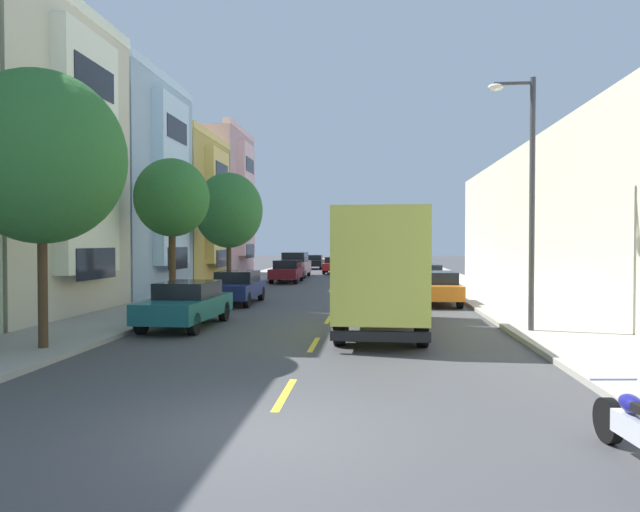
# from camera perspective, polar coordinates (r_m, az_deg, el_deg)

# --- Properties ---
(ground_plane) EXTENTS (160.00, 160.00, 0.00)m
(ground_plane) POSITION_cam_1_polar(r_m,az_deg,el_deg) (38.17, 2.93, -2.70)
(ground_plane) COLOR #424244
(sidewalk_left) EXTENTS (3.20, 120.00, 0.14)m
(sidewalk_left) POSITION_cam_1_polar(r_m,az_deg,el_deg) (37.16, -8.21, -2.71)
(sidewalk_left) COLOR #A39E93
(sidewalk_left) RESTS_ON ground_plane
(sidewalk_right) EXTENTS (3.20, 120.00, 0.14)m
(sidewalk_right) POSITION_cam_1_polar(r_m,az_deg,el_deg) (36.57, 14.00, -2.80)
(sidewalk_right) COLOR #A39E93
(sidewalk_right) RESTS_ON ground_plane
(lane_centerline_dashes) EXTENTS (0.14, 47.20, 0.01)m
(lane_centerline_dashes) POSITION_cam_1_polar(r_m,az_deg,el_deg) (32.69, 2.54, -3.37)
(lane_centerline_dashes) COLOR yellow
(lane_centerline_dashes) RESTS_ON ground_plane
(townhouse_third_powder_blue) EXTENTS (10.98, 8.29, 11.02)m
(townhouse_third_powder_blue) POSITION_cam_1_polar(r_m,az_deg,el_deg) (32.03, -23.48, 5.93)
(townhouse_third_powder_blue) COLOR #9EB7CC
(townhouse_third_powder_blue) RESTS_ON ground_plane
(townhouse_fourth_mustard) EXTENTS (10.95, 8.29, 9.69)m
(townhouse_fourth_mustard) POSITION_cam_1_polar(r_m,az_deg,el_deg) (39.62, -17.52, 4.11)
(townhouse_fourth_mustard) COLOR tan
(townhouse_fourth_mustard) RESTS_ON ground_plane
(townhouse_fifth_rose) EXTENTS (10.78, 8.29, 11.67)m
(townhouse_fifth_rose) POSITION_cam_1_polar(r_m,az_deg,el_deg) (47.58, -13.46, 4.85)
(townhouse_fifth_rose) COLOR #CC9E9E
(townhouse_fifth_rose) RESTS_ON ground_plane
(apartment_block_opposite) EXTENTS (10.00, 36.00, 7.41)m
(apartment_block_opposite) POSITION_cam_1_polar(r_m,az_deg,el_deg) (30.59, 28.72, 3.08)
(apartment_block_opposite) COLOR beige
(apartment_block_opposite) RESTS_ON ground_plane
(street_tree_nearest) EXTENTS (3.97, 3.97, 6.66)m
(street_tree_nearest) POSITION_cam_1_polar(r_m,az_deg,el_deg) (15.59, -25.75, 8.72)
(street_tree_nearest) COLOR #47331E
(street_tree_nearest) RESTS_ON sidewalk_left
(street_tree_second) EXTENTS (2.95, 2.95, 5.87)m
(street_tree_second) POSITION_cam_1_polar(r_m,az_deg,el_deg) (23.74, -14.38, 5.53)
(street_tree_second) COLOR #47331E
(street_tree_second) RESTS_ON sidewalk_left
(street_tree_third) EXTENTS (3.74, 3.74, 6.39)m
(street_tree_third) POSITION_cam_1_polar(r_m,az_deg,el_deg) (32.38, -8.98, 4.45)
(street_tree_third) COLOR #47331E
(street_tree_third) RESTS_ON sidewalk_left
(street_lamp) EXTENTS (1.35, 0.28, 7.27)m
(street_lamp) POSITION_cam_1_polar(r_m,az_deg,el_deg) (17.80, 19.72, 6.56)
(street_lamp) COLOR #38383D
(street_lamp) RESTS_ON sidewalk_right
(delivery_box_truck) EXTENTS (2.56, 7.54, 3.58)m
(delivery_box_truck) POSITION_cam_1_polar(r_m,az_deg,el_deg) (17.26, 6.08, -0.94)
(delivery_box_truck) COLOR #D8D84C
(delivery_box_truck) RESTS_ON ground_plane
(parked_suv_silver) EXTENTS (1.97, 4.81, 1.93)m
(parked_suv_silver) POSITION_cam_1_polar(r_m,az_deg,el_deg) (44.90, -2.45, -0.84)
(parked_suv_silver) COLOR #B2B5BA
(parked_suv_silver) RESTS_ON ground_plane
(parked_wagon_white) EXTENTS (1.87, 4.72, 1.50)m
(parked_wagon_white) POSITION_cam_1_polar(r_m,az_deg,el_deg) (54.60, 8.18, -0.66)
(parked_wagon_white) COLOR silver
(parked_wagon_white) RESTS_ON ground_plane
(parked_hatchback_sky) EXTENTS (1.81, 4.03, 1.50)m
(parked_hatchback_sky) POSITION_cam_1_polar(r_m,az_deg,el_deg) (39.44, 9.18, -1.49)
(parked_hatchback_sky) COLOR #7A9EC6
(parked_hatchback_sky) RESTS_ON ground_plane
(parked_sedan_black) EXTENTS (1.89, 4.53, 1.43)m
(parked_sedan_black) POSITION_cam_1_polar(r_m,az_deg,el_deg) (58.79, -0.59, -0.56)
(parked_sedan_black) COLOR black
(parked_sedan_black) RESTS_ON ground_plane
(parked_sedan_navy) EXTENTS (1.80, 4.50, 1.43)m
(parked_sedan_navy) POSITION_cam_1_polar(r_m,az_deg,el_deg) (25.65, -8.18, -3.00)
(parked_sedan_navy) COLOR navy
(parked_sedan_navy) RESTS_ON ground_plane
(parked_wagon_burgundy) EXTENTS (1.83, 4.70, 1.50)m
(parked_wagon_burgundy) POSITION_cam_1_polar(r_m,az_deg,el_deg) (39.11, -3.24, -1.43)
(parked_wagon_burgundy) COLOR maroon
(parked_wagon_burgundy) RESTS_ON ground_plane
(parked_sedan_teal) EXTENTS (1.93, 4.55, 1.43)m
(parked_sedan_teal) POSITION_cam_1_polar(r_m,az_deg,el_deg) (18.91, -13.01, -4.56)
(parked_sedan_teal) COLOR #195B60
(parked_sedan_teal) RESTS_ON ground_plane
(parked_sedan_orange) EXTENTS (1.84, 4.52, 1.43)m
(parked_sedan_orange) POSITION_cam_1_polar(r_m,az_deg,el_deg) (25.59, 11.36, -3.02)
(parked_sedan_orange) COLOR orange
(parked_sedan_orange) RESTS_ON ground_plane
(parked_wagon_champagne) EXTENTS (1.87, 4.72, 1.50)m
(parked_wagon_champagne) POSITION_cam_1_polar(r_m,az_deg,el_deg) (32.35, 10.18, -2.02)
(parked_wagon_champagne) COLOR tan
(parked_wagon_champagne) RESTS_ON ground_plane
(moving_red_sedan) EXTENTS (1.80, 4.50, 1.43)m
(moving_red_sedan) POSITION_cam_1_polar(r_m,az_deg,el_deg) (50.15, 1.43, -0.88)
(moving_red_sedan) COLOR #AD1E1E
(moving_red_sedan) RESTS_ON ground_plane
(parked_motorcycle) EXTENTS (0.62, 2.05, 0.90)m
(parked_motorcycle) POSITION_cam_1_polar(r_m,az_deg,el_deg) (8.27, 28.84, -14.74)
(parked_motorcycle) COLOR black
(parked_motorcycle) RESTS_ON ground_plane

